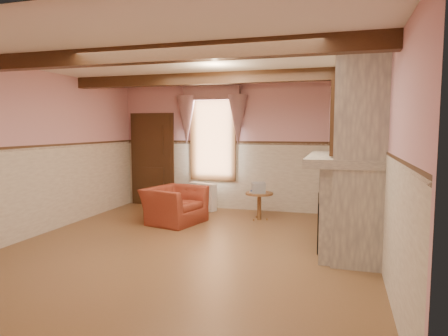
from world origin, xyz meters
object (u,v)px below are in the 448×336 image
(armchair, at_px, (175,205))
(mantel_clock, at_px, (344,147))
(side_table, at_px, (259,206))
(radiator, at_px, (203,196))
(oil_lamp, at_px, (344,144))
(bowl, at_px, (344,152))

(armchair, relative_size, mantel_clock, 4.43)
(mantel_clock, bearing_deg, armchair, 177.84)
(side_table, xyz_separation_m, radiator, (-1.42, 0.62, 0.02))
(radiator, height_order, oil_lamp, oil_lamp)
(bowl, bearing_deg, mantel_clock, 90.00)
(side_table, distance_m, radiator, 1.55)
(armchair, xyz_separation_m, mantel_clock, (3.10, -0.12, 1.17))
(side_table, bearing_deg, mantel_clock, -27.63)
(radiator, relative_size, bowl, 2.28)
(side_table, height_order, bowl, bowl)
(side_table, bearing_deg, oil_lamp, -28.80)
(radiator, relative_size, mantel_clock, 2.92)
(mantel_clock, bearing_deg, side_table, 152.37)
(radiator, bearing_deg, bowl, -7.99)
(bowl, xyz_separation_m, oil_lamp, (0.00, 0.38, 0.10))
(oil_lamp, bearing_deg, bowl, -90.00)
(armchair, bearing_deg, mantel_clock, -77.82)
(side_table, relative_size, mantel_clock, 2.29)
(radiator, distance_m, mantel_clock, 3.55)
(mantel_clock, height_order, oil_lamp, oil_lamp)
(side_table, relative_size, oil_lamp, 1.96)
(armchair, height_order, side_table, armchair)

